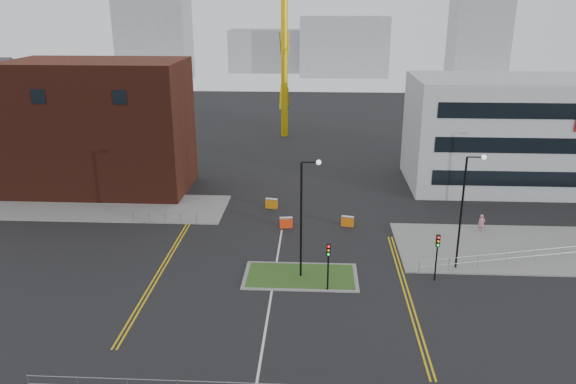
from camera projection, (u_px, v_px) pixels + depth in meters
name	position (u px, v px, depth m)	size (l,w,h in m)	color
ground	(265.00, 335.00, 34.92)	(200.00, 200.00, 0.00)	black
pavement_left	(88.00, 207.00, 56.71)	(28.00, 8.00, 0.12)	slate
pavement_right	(541.00, 249.00, 47.04)	(24.00, 10.00, 0.12)	slate
island_kerb	(301.00, 276.00, 42.37)	(8.60, 4.60, 0.08)	slate
grass_island	(301.00, 276.00, 42.37)	(8.00, 4.00, 0.12)	#264B19
brick_building	(75.00, 128.00, 60.35)	(24.20, 10.07, 14.24)	#431810
office_block	(525.00, 133.00, 61.92)	(25.00, 12.20, 12.00)	#B5B8BA
streetlamp_island	(304.00, 210.00, 40.64)	(1.46, 0.36, 9.18)	black
streetlamp_right_near	(465.00, 203.00, 41.93)	(1.46, 0.36, 9.18)	black
traffic_light_island	(328.00, 258.00, 39.55)	(0.28, 0.33, 3.65)	black
traffic_light_right	(437.00, 249.00, 41.04)	(0.28, 0.33, 3.65)	black
railing_left	(165.00, 216.00, 52.26)	(6.05, 0.05, 1.10)	gray
railing_right	(535.00, 253.00, 44.52)	(19.05, 5.05, 1.10)	gray
centre_line	(267.00, 318.00, 36.81)	(0.15, 30.00, 0.01)	silver
yellow_left_a	(164.00, 262.00, 44.83)	(0.12, 24.00, 0.01)	gold
yellow_left_b	(168.00, 262.00, 44.81)	(0.12, 24.00, 0.01)	gold
yellow_right_a	(404.00, 292.00, 40.12)	(0.12, 20.00, 0.01)	gold
yellow_right_b	(409.00, 292.00, 40.10)	(0.12, 20.00, 0.01)	gold
skyline_a	(154.00, 37.00, 146.86)	(18.00, 12.00, 22.00)	gray
skyline_b	(344.00, 47.00, 154.77)	(24.00, 12.00, 16.00)	gray
skyline_c	(480.00, 25.00, 146.36)	(14.00, 12.00, 28.00)	gray
skyline_d	(281.00, 51.00, 165.78)	(30.00, 12.00, 12.00)	gray
pedestrian	(481.00, 224.00, 50.29)	(0.62, 0.40, 1.69)	#C27E84
barrier_left	(272.00, 203.00, 56.33)	(1.24, 0.63, 1.00)	#C9730B
barrier_mid	(286.00, 222.00, 51.48)	(1.21, 0.56, 0.98)	#F3360D
barrier_right	(347.00, 221.00, 51.79)	(1.19, 0.62, 0.96)	orange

